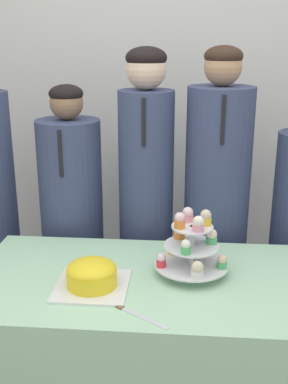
{
  "coord_description": "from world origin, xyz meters",
  "views": [
    {
      "loc": [
        0.15,
        -1.32,
        1.68
      ],
      "look_at": [
        0.0,
        0.4,
        1.11
      ],
      "focal_mm": 45.0,
      "sensor_mm": 36.0,
      "label": 1
    }
  ],
  "objects_px": {
    "student_1": "(73,236)",
    "student_3": "(215,224)",
    "student_2": "(146,218)",
    "cupcake_stand": "(192,245)",
    "round_cake": "(92,275)",
    "cake_knife": "(125,309)"
  },
  "relations": [
    {
      "from": "student_2",
      "to": "student_3",
      "type": "distance_m",
      "value": 0.35
    },
    {
      "from": "cupcake_stand",
      "to": "student_2",
      "type": "distance_m",
      "value": 0.6
    },
    {
      "from": "cupcake_stand",
      "to": "student_2",
      "type": "height_order",
      "value": "student_2"
    },
    {
      "from": "cake_knife",
      "to": "student_3",
      "type": "xyz_separation_m",
      "value": [
        0.36,
        0.83,
        -0.0
      ]
    },
    {
      "from": "student_2",
      "to": "round_cake",
      "type": "bearing_deg",
      "value": -102.27
    },
    {
      "from": "cake_knife",
      "to": "student_2",
      "type": "distance_m",
      "value": 0.83
    },
    {
      "from": "round_cake",
      "to": "student_3",
      "type": "xyz_separation_m",
      "value": [
        0.5,
        0.68,
        -0.05
      ]
    },
    {
      "from": "student_1",
      "to": "student_3",
      "type": "distance_m",
      "value": 0.74
    },
    {
      "from": "cupcake_stand",
      "to": "student_1",
      "type": "distance_m",
      "value": 0.84
    },
    {
      "from": "student_1",
      "to": "student_2",
      "type": "height_order",
      "value": "student_2"
    },
    {
      "from": "student_3",
      "to": "student_2",
      "type": "bearing_deg",
      "value": -180.0
    },
    {
      "from": "cupcake_stand",
      "to": "student_2",
      "type": "xyz_separation_m",
      "value": [
        -0.23,
        0.54,
        -0.1
      ]
    },
    {
      "from": "round_cake",
      "to": "student_2",
      "type": "bearing_deg",
      "value": 77.73
    },
    {
      "from": "student_2",
      "to": "student_3",
      "type": "bearing_deg",
      "value": 0.0
    },
    {
      "from": "student_3",
      "to": "cake_knife",
      "type": "bearing_deg",
      "value": -113.3
    },
    {
      "from": "round_cake",
      "to": "cake_knife",
      "type": "distance_m",
      "value": 0.21
    },
    {
      "from": "round_cake",
      "to": "student_1",
      "type": "xyz_separation_m",
      "value": [
        -0.23,
        0.68,
        -0.14
      ]
    },
    {
      "from": "cake_knife",
      "to": "cupcake_stand",
      "type": "height_order",
      "value": "cupcake_stand"
    },
    {
      "from": "cake_knife",
      "to": "student_1",
      "type": "xyz_separation_m",
      "value": [
        -0.38,
        0.83,
        -0.09
      ]
    },
    {
      "from": "cupcake_stand",
      "to": "student_3",
      "type": "distance_m",
      "value": 0.57
    },
    {
      "from": "cake_knife",
      "to": "student_2",
      "type": "xyz_separation_m",
      "value": [
        0.01,
        0.83,
        0.02
      ]
    },
    {
      "from": "cupcake_stand",
      "to": "student_1",
      "type": "bearing_deg",
      "value": 138.4
    }
  ]
}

